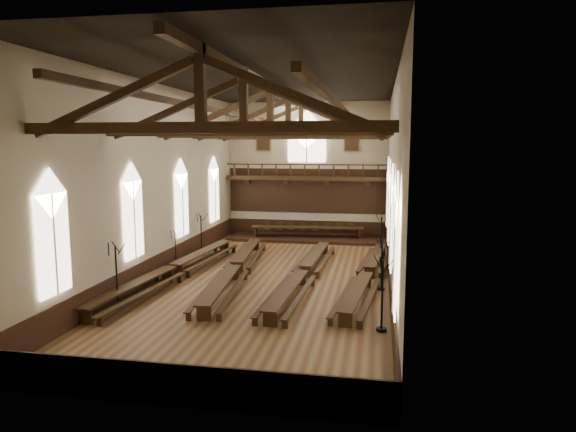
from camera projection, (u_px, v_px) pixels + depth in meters
name	position (u px, v px, depth m)	size (l,w,h in m)	color
ground	(271.00, 280.00, 26.26)	(26.00, 26.00, 0.00)	brown
room_walls	(270.00, 153.00, 25.37)	(26.00, 26.00, 26.00)	#C9B298
wainscot_band	(271.00, 269.00, 26.18)	(12.00, 26.00, 1.20)	black
side_windows	(271.00, 208.00, 25.75)	(11.85, 19.80, 4.50)	white
end_window	(307.00, 140.00, 37.84)	(2.80, 0.12, 3.80)	white
minstrels_gallery	(306.00, 185.00, 38.07)	(11.80, 1.24, 3.70)	#3A2712
portraits	(307.00, 142.00, 37.85)	(7.75, 0.09, 1.45)	brown
roof_trusses	(270.00, 117.00, 25.12)	(11.70, 25.70, 2.80)	#3A2712
refectory_row_a	(173.00, 269.00, 26.32)	(2.20, 14.60, 0.76)	#3A2712
refectory_row_b	(235.00, 267.00, 26.82)	(2.12, 14.33, 0.73)	#3A2712
refectory_row_c	(304.00, 272.00, 25.94)	(1.73, 14.07, 0.71)	#3A2712
refectory_row_d	(368.00, 273.00, 25.70)	(2.04, 13.91, 0.69)	#3A2712
dais	(307.00, 238.00, 37.32)	(11.40, 3.15, 0.21)	black
high_table	(307.00, 228.00, 37.21)	(8.18, 1.64, 0.76)	#3A2712
high_chairs	(309.00, 228.00, 38.00)	(6.71, 0.42, 0.94)	#3A2712
candelabrum_left_near	(117.00, 287.00, 21.82)	(0.77, 0.87, 2.83)	black
candelabrum_left_mid	(176.00, 258.00, 28.10)	(0.63, 0.70, 2.29)	black
candelabrum_left_far	(201.00, 242.00, 32.12)	(0.72, 0.82, 2.66)	black
candelabrum_right_near	(382.00, 308.00, 19.00)	(0.84, 0.85, 2.87)	black
candelabrum_right_mid	(381.00, 274.00, 24.42)	(0.75, 0.76, 2.56)	black
candelabrum_right_far	(381.00, 246.00, 31.03)	(0.82, 0.77, 2.72)	black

